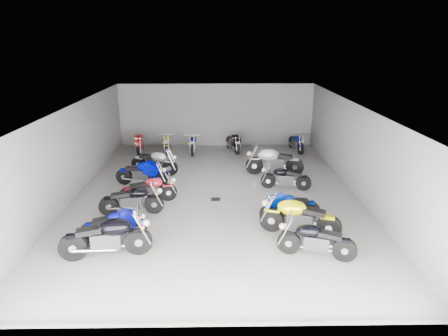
{
  "coord_description": "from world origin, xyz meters",
  "views": [
    {
      "loc": [
        0.09,
        -13.5,
        5.42
      ],
      "look_at": [
        0.3,
        0.0,
        1.0
      ],
      "focal_mm": 32.0,
      "sensor_mm": 36.0,
      "label": 1
    }
  ],
  "objects_px": {
    "motorcycle_left_e": "(142,173)",
    "motorcycle_right_c": "(289,207)",
    "motorcycle_back_c": "(193,144)",
    "motorcycle_left_b": "(114,225)",
    "motorcycle_left_c": "(132,200)",
    "motorcycle_left_d": "(149,189)",
    "motorcycle_back_f": "(296,142)",
    "motorcycle_left_f": "(155,162)",
    "motorcycle_back_d": "(233,142)",
    "motorcycle_back_b": "(167,143)",
    "motorcycle_right_a": "(316,240)",
    "motorcycle_left_a": "(107,237)",
    "motorcycle_right_e": "(285,178)",
    "motorcycle_right_f": "(274,161)",
    "drain_grate": "(216,199)",
    "motorcycle_back_a": "(140,143)",
    "motorcycle_right_b": "(299,217)"
  },
  "relations": [
    {
      "from": "motorcycle_left_e",
      "to": "motorcycle_right_c",
      "type": "bearing_deg",
      "value": 70.57
    },
    {
      "from": "motorcycle_back_c",
      "to": "motorcycle_right_c",
      "type": "bearing_deg",
      "value": 113.34
    },
    {
      "from": "motorcycle_left_b",
      "to": "motorcycle_left_c",
      "type": "relative_size",
      "value": 0.89
    },
    {
      "from": "motorcycle_left_d",
      "to": "motorcycle_back_f",
      "type": "bearing_deg",
      "value": 121.24
    },
    {
      "from": "motorcycle_left_d",
      "to": "motorcycle_left_f",
      "type": "distance_m",
      "value": 3.11
    },
    {
      "from": "motorcycle_back_d",
      "to": "motorcycle_left_c",
      "type": "bearing_deg",
      "value": 47.92
    },
    {
      "from": "motorcycle_right_c",
      "to": "motorcycle_back_b",
      "type": "height_order",
      "value": "motorcycle_back_b"
    },
    {
      "from": "motorcycle_right_a",
      "to": "motorcycle_back_f",
      "type": "height_order",
      "value": "motorcycle_right_a"
    },
    {
      "from": "motorcycle_left_a",
      "to": "motorcycle_back_f",
      "type": "bearing_deg",
      "value": 135.99
    },
    {
      "from": "motorcycle_left_e",
      "to": "motorcycle_right_a",
      "type": "xyz_separation_m",
      "value": [
        5.39,
        -5.31,
        -0.01
      ]
    },
    {
      "from": "motorcycle_left_b",
      "to": "motorcycle_back_f",
      "type": "height_order",
      "value": "motorcycle_back_f"
    },
    {
      "from": "motorcycle_left_f",
      "to": "motorcycle_right_c",
      "type": "xyz_separation_m",
      "value": [
        4.82,
        -4.61,
        -0.05
      ]
    },
    {
      "from": "motorcycle_left_c",
      "to": "motorcycle_right_c",
      "type": "distance_m",
      "value": 4.97
    },
    {
      "from": "motorcycle_left_f",
      "to": "motorcycle_back_c",
      "type": "bearing_deg",
      "value": 177.36
    },
    {
      "from": "motorcycle_left_e",
      "to": "motorcycle_right_e",
      "type": "relative_size",
      "value": 1.1
    },
    {
      "from": "motorcycle_right_a",
      "to": "motorcycle_back_b",
      "type": "height_order",
      "value": "motorcycle_right_a"
    },
    {
      "from": "motorcycle_back_c",
      "to": "motorcycle_left_e",
      "type": "bearing_deg",
      "value": 69.72
    },
    {
      "from": "motorcycle_back_d",
      "to": "motorcycle_right_f",
      "type": "bearing_deg",
      "value": 96.5
    },
    {
      "from": "motorcycle_back_b",
      "to": "motorcycle_right_c",
      "type": "bearing_deg",
      "value": 116.71
    },
    {
      "from": "drain_grate",
      "to": "motorcycle_left_f",
      "type": "distance_m",
      "value": 3.87
    },
    {
      "from": "motorcycle_left_b",
      "to": "motorcycle_right_f",
      "type": "height_order",
      "value": "motorcycle_right_f"
    },
    {
      "from": "motorcycle_left_d",
      "to": "motorcycle_back_d",
      "type": "distance_m",
      "value": 7.19
    },
    {
      "from": "motorcycle_right_a",
      "to": "motorcycle_back_f",
      "type": "xyz_separation_m",
      "value": [
        1.42,
        10.12,
        -0.04
      ]
    },
    {
      "from": "motorcycle_left_c",
      "to": "motorcycle_right_f",
      "type": "relative_size",
      "value": 0.86
    },
    {
      "from": "motorcycle_left_d",
      "to": "motorcycle_back_b",
      "type": "height_order",
      "value": "motorcycle_left_d"
    },
    {
      "from": "motorcycle_left_a",
      "to": "motorcycle_right_c",
      "type": "bearing_deg",
      "value": 102.34
    },
    {
      "from": "motorcycle_right_c",
      "to": "motorcycle_back_a",
      "type": "relative_size",
      "value": 0.95
    },
    {
      "from": "motorcycle_left_b",
      "to": "motorcycle_right_f",
      "type": "relative_size",
      "value": 0.77
    },
    {
      "from": "motorcycle_right_a",
      "to": "motorcycle_right_c",
      "type": "bearing_deg",
      "value": 24.62
    },
    {
      "from": "motorcycle_left_b",
      "to": "motorcycle_right_c",
      "type": "bearing_deg",
      "value": 90.25
    },
    {
      "from": "drain_grate",
      "to": "motorcycle_back_f",
      "type": "distance_m",
      "value": 7.41
    },
    {
      "from": "motorcycle_right_e",
      "to": "motorcycle_back_d",
      "type": "bearing_deg",
      "value": 29.39
    },
    {
      "from": "motorcycle_right_e",
      "to": "motorcycle_back_c",
      "type": "bearing_deg",
      "value": 47.58
    },
    {
      "from": "motorcycle_right_e",
      "to": "motorcycle_left_a",
      "type": "bearing_deg",
      "value": 142.79
    },
    {
      "from": "motorcycle_right_c",
      "to": "motorcycle_right_f",
      "type": "relative_size",
      "value": 0.8
    },
    {
      "from": "motorcycle_left_e",
      "to": "motorcycle_back_d",
      "type": "height_order",
      "value": "motorcycle_left_e"
    },
    {
      "from": "motorcycle_left_a",
      "to": "drain_grate",
      "type": "bearing_deg",
      "value": 134.06
    },
    {
      "from": "motorcycle_left_d",
      "to": "motorcycle_right_b",
      "type": "bearing_deg",
      "value": 47.84
    },
    {
      "from": "motorcycle_back_a",
      "to": "motorcycle_right_f",
      "type": "bearing_deg",
      "value": 146.95
    },
    {
      "from": "motorcycle_right_c",
      "to": "motorcycle_right_e",
      "type": "distance_m",
      "value": 2.74
    },
    {
      "from": "motorcycle_left_f",
      "to": "motorcycle_back_b",
      "type": "distance_m",
      "value": 3.22
    },
    {
      "from": "motorcycle_left_a",
      "to": "motorcycle_left_b",
      "type": "relative_size",
      "value": 1.27
    },
    {
      "from": "motorcycle_back_b",
      "to": "motorcycle_back_c",
      "type": "xyz_separation_m",
      "value": [
        1.28,
        -0.06,
        -0.01
      ]
    },
    {
      "from": "motorcycle_right_c",
      "to": "motorcycle_back_d",
      "type": "distance_m",
      "value": 8.11
    },
    {
      "from": "motorcycle_left_b",
      "to": "motorcycle_back_f",
      "type": "bearing_deg",
      "value": 130.91
    },
    {
      "from": "motorcycle_left_c",
      "to": "drain_grate",
      "type": "bearing_deg",
      "value": 108.22
    },
    {
      "from": "drain_grate",
      "to": "motorcycle_left_b",
      "type": "distance_m",
      "value": 4.04
    },
    {
      "from": "motorcycle_right_c",
      "to": "motorcycle_back_c",
      "type": "bearing_deg",
      "value": 14.02
    },
    {
      "from": "motorcycle_back_b",
      "to": "motorcycle_left_c",
      "type": "bearing_deg",
      "value": 83.84
    },
    {
      "from": "motorcycle_left_a",
      "to": "motorcycle_left_e",
      "type": "bearing_deg",
      "value": 170.43
    }
  ]
}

